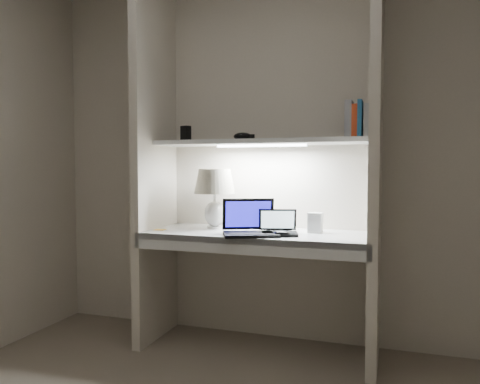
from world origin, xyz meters
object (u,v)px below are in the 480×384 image
at_px(table_lamp, 215,188).
at_px(book_row, 363,120).
at_px(laptop_netbook, 278,228).
at_px(speaker, 315,223).
at_px(laptop_main, 250,226).

relative_size(table_lamp, book_row, 1.74).
relative_size(laptop_netbook, speaker, 2.22).
relative_size(laptop_netbook, book_row, 1.21).
bearing_deg(speaker, book_row, 11.54).
relative_size(table_lamp, speaker, 3.18).
distance_m(table_lamp, laptop_main, 0.43).
bearing_deg(table_lamp, laptop_netbook, -15.91).
distance_m(laptop_main, book_row, 0.96).
distance_m(table_lamp, laptop_netbook, 0.54).
xyz_separation_m(laptop_netbook, book_row, (0.49, 0.20, 0.67)).
distance_m(laptop_netbook, book_row, 0.85).
xyz_separation_m(table_lamp, speaker, (0.68, 0.01, -0.21)).
xyz_separation_m(laptop_main, laptop_netbook, (0.16, 0.06, -0.01)).
height_order(speaker, book_row, book_row).
height_order(table_lamp, laptop_netbook, table_lamp).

